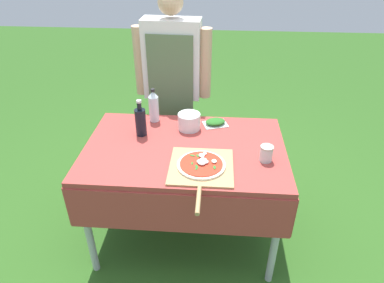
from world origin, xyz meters
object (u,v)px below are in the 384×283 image
Objects in this scene: pizza_on_peel at (201,166)px; oil_bottle at (141,121)px; herb_container at (215,122)px; mixing_tub at (189,121)px; water_bottle at (154,106)px; person_cook at (173,78)px; sauce_jar at (266,154)px; prep_table at (185,158)px.

oil_bottle reaches higher than pizza_on_peel.
herb_container is 1.26× the size of mixing_tub.
mixing_tub is at bearing -20.68° from water_bottle.
pizza_on_peel is at bearing -56.56° from water_bottle.
oil_bottle is at bearing 79.66° from person_cook.
sauce_jar is (0.48, -0.34, -0.01)m from mixing_tub.
prep_table is 8.39× the size of mixing_tub.
sauce_jar is (0.38, 0.11, 0.03)m from pizza_on_peel.
water_bottle is at bearing 175.93° from herb_container.
person_cook reaches higher than herb_container.
water_bottle is 1.27× the size of herb_container.
oil_bottle is at bearing 139.83° from pizza_on_peel.
oil_bottle is 0.33m from mixing_tub.
oil_bottle is (-0.14, -0.59, -0.07)m from person_cook.
person_cook is 8.32× the size of herb_container.
oil_bottle is 2.55× the size of sauce_jar.
prep_table is 5.27× the size of water_bottle.
oil_bottle is 0.83m from sauce_jar.
herb_container is at bearing 132.53° from person_cook.
prep_table is 0.46m from water_bottle.
sauce_jar is at bearing -30.87° from water_bottle.
herb_container is (0.35, -0.42, -0.15)m from person_cook.
mixing_tub reaches higher than herb_container.
pizza_on_peel is at bearing -97.82° from herb_container.
person_cook is 0.40m from water_bottle.
herb_container is at bearing 20.29° from mixing_tub.
water_bottle is (-0.09, -0.39, -0.05)m from person_cook.
person_cook is 0.56m from herb_container.
person_cook reaches higher than oil_bottle.
oil_bottle is at bearing 163.04° from sauce_jar.
person_cook is 16.26× the size of sauce_jar.
person_cook is at bearing 109.03° from mixing_tub.
herb_container is (0.43, -0.03, -0.09)m from water_bottle.
water_bottle is 1.59× the size of mixing_tub.
mixing_tub is (0.31, 0.10, -0.04)m from oil_bottle.
oil_bottle is 1.64× the size of mixing_tub.
sauce_jar is at bearing -16.96° from oil_bottle.
person_cook reaches higher than water_bottle.
prep_table is at bearing 167.00° from sauce_jar.
person_cook reaches higher than prep_table.
pizza_on_peel is at bearing -76.74° from mixing_tub.
herb_container reaches higher than prep_table.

